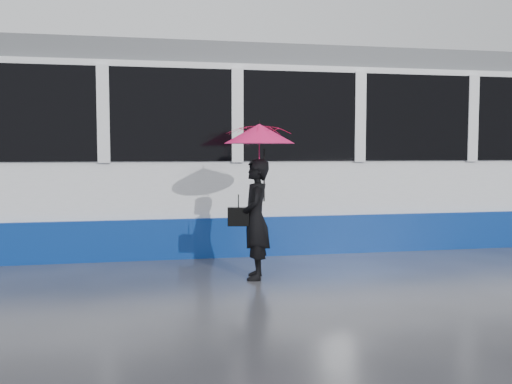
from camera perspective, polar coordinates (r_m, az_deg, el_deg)
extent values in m
plane|color=#28282D|center=(7.70, -2.98, -8.30)|extent=(90.00, 90.00, 0.00)
cube|color=#3F3D38|center=(9.43, -4.54, -5.94)|extent=(34.00, 0.07, 0.02)
cube|color=#3F3D38|center=(10.84, -5.44, -4.62)|extent=(34.00, 0.07, 0.02)
cube|color=white|center=(9.94, -11.62, 3.29)|extent=(24.00, 2.40, 2.95)
cube|color=navy|center=(10.03, -11.52, -3.67)|extent=(24.00, 2.56, 0.62)
cube|color=black|center=(9.96, -11.67, 7.18)|extent=(23.00, 2.48, 1.40)
cube|color=#55585C|center=(10.06, -11.76, 12.73)|extent=(23.60, 2.20, 0.35)
imported|color=black|center=(7.36, -0.05, -2.74)|extent=(0.47, 0.62, 1.55)
imported|color=#FF1598|center=(7.32, 0.34, 3.96)|extent=(0.99, 1.00, 0.78)
cone|color=#FF1598|center=(7.32, 0.34, 5.86)|extent=(1.06, 1.06, 0.25)
cylinder|color=black|center=(7.33, 0.34, 7.00)|extent=(0.01, 0.01, 0.06)
cylinder|color=black|center=(7.36, 0.82, 1.70)|extent=(0.02, 0.02, 0.68)
cube|color=black|center=(7.34, -1.77, -2.47)|extent=(0.29, 0.17, 0.24)
cylinder|color=black|center=(7.32, -1.77, -0.84)|extent=(0.01, 0.01, 0.18)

